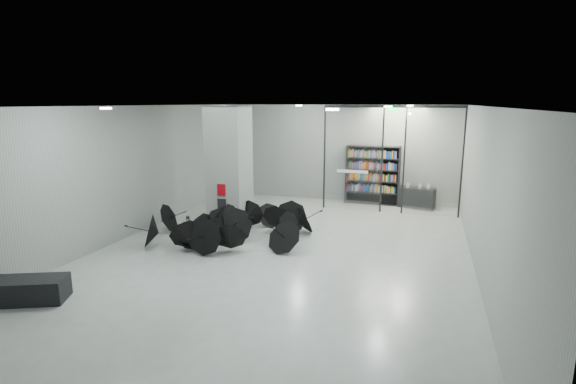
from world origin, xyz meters
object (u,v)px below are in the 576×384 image
(bookshelf, at_px, (372,175))
(umbrella_cluster, at_px, (233,231))
(column, at_px, (229,167))
(shop_counter, at_px, (417,198))
(bench, at_px, (27,290))

(bookshelf, distance_m, umbrella_cluster, 7.10)
(column, bearing_deg, shop_counter, 37.63)
(bench, bearing_deg, column, 52.61)
(bookshelf, relative_size, umbrella_cluster, 0.43)
(column, bearing_deg, umbrella_cluster, -61.73)
(bench, relative_size, umbrella_cluster, 0.28)
(bench, xyz_separation_m, umbrella_cluster, (2.38, 5.06, 0.06))
(column, distance_m, shop_counter, 7.63)
(column, height_order, shop_counter, column)
(column, distance_m, umbrella_cluster, 2.36)
(column, height_order, bookshelf, column)
(bench, xyz_separation_m, shop_counter, (7.50, 11.07, 0.16))
(bookshelf, xyz_separation_m, shop_counter, (1.78, -0.20, -0.78))
(bench, distance_m, umbrella_cluster, 5.59)
(shop_counter, distance_m, umbrella_cluster, 7.90)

